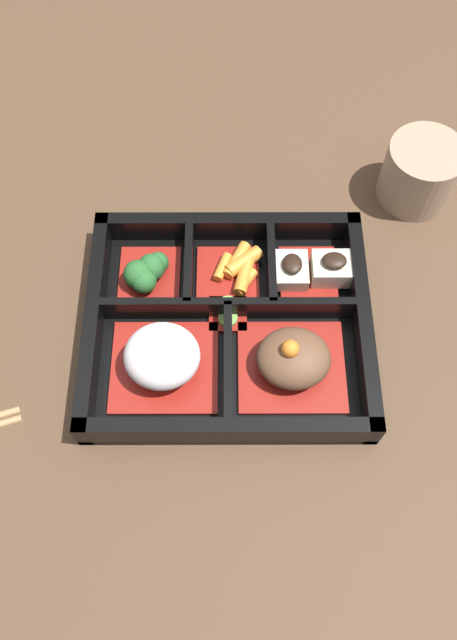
{
  "coord_description": "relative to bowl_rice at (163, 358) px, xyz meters",
  "views": [
    {
      "loc": [
        0.0,
        0.28,
        0.58
      ],
      "look_at": [
        0.0,
        0.0,
        0.03
      ],
      "focal_mm": 35.0,
      "sensor_mm": 36.0,
      "label": 1
    }
  ],
  "objects": [
    {
      "name": "bowl_rice",
      "position": [
        0.0,
        0.0,
        0.0
      ],
      "size": [
        0.1,
        0.1,
        0.05
      ],
      "color": "maroon",
      "rests_on": "bento_base"
    },
    {
      "name": "bowl_greens",
      "position": [
        0.02,
        -0.1,
        -0.01
      ],
      "size": [
        0.06,
        0.07,
        0.04
      ],
      "color": "maroon",
      "rests_on": "bento_base"
    },
    {
      "name": "bento_base",
      "position": [
        -0.06,
        -0.05,
        -0.03
      ],
      "size": [
        0.28,
        0.24,
        0.01
      ],
      "color": "black",
      "rests_on": "ground_plane"
    },
    {
      "name": "tea_cup",
      "position": [
        -0.28,
        -0.22,
        0.0
      ],
      "size": [
        0.08,
        0.08,
        0.07
      ],
      "color": "gray",
      "rests_on": "ground_plane"
    },
    {
      "name": "bowl_pickles",
      "position": [
        -0.06,
        -0.06,
        -0.02
      ],
      "size": [
        0.04,
        0.04,
        0.01
      ],
      "color": "maroon",
      "rests_on": "bento_base"
    },
    {
      "name": "bowl_tofu",
      "position": [
        -0.15,
        -0.1,
        -0.01
      ],
      "size": [
        0.08,
        0.07,
        0.04
      ],
      "color": "maroon",
      "rests_on": "bento_base"
    },
    {
      "name": "ground_plane",
      "position": [
        -0.06,
        -0.05,
        -0.04
      ],
      "size": [
        3.0,
        3.0,
        0.0
      ],
      "primitive_type": "plane",
      "color": "#4C3523"
    },
    {
      "name": "bowl_carrots",
      "position": [
        -0.07,
        -0.11,
        -0.02
      ],
      "size": [
        0.07,
        0.07,
        0.02
      ],
      "color": "maroon",
      "rests_on": "bento_base"
    },
    {
      "name": "bento_rim",
      "position": [
        -0.06,
        -0.05,
        -0.01
      ],
      "size": [
        0.28,
        0.24,
        0.04
      ],
      "color": "black",
      "rests_on": "ground_plane"
    },
    {
      "name": "bowl_stew",
      "position": [
        -0.12,
        -0.0,
        -0.01
      ],
      "size": [
        0.1,
        0.1,
        0.05
      ],
      "color": "maroon",
      "rests_on": "bento_base"
    }
  ]
}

